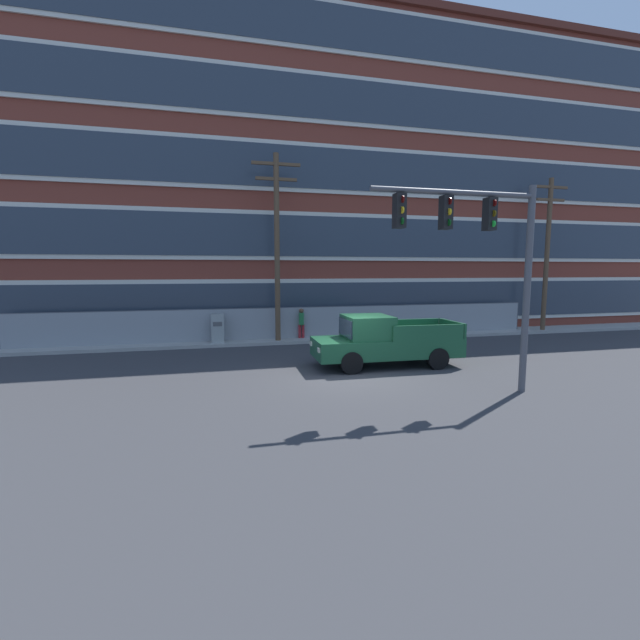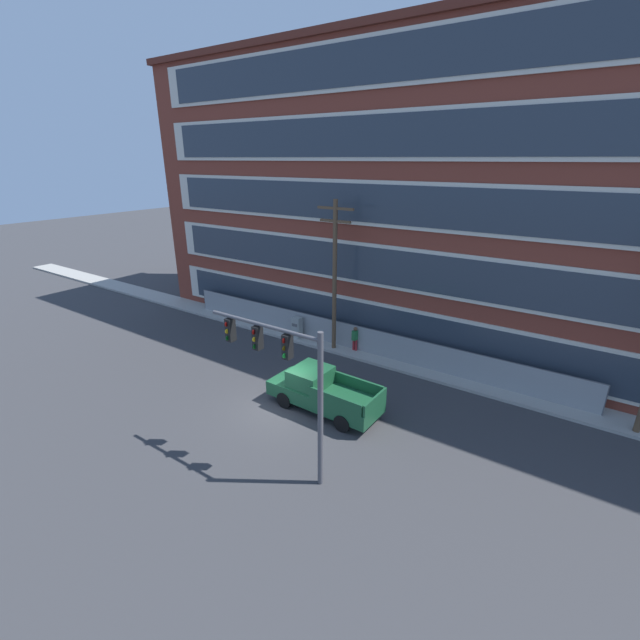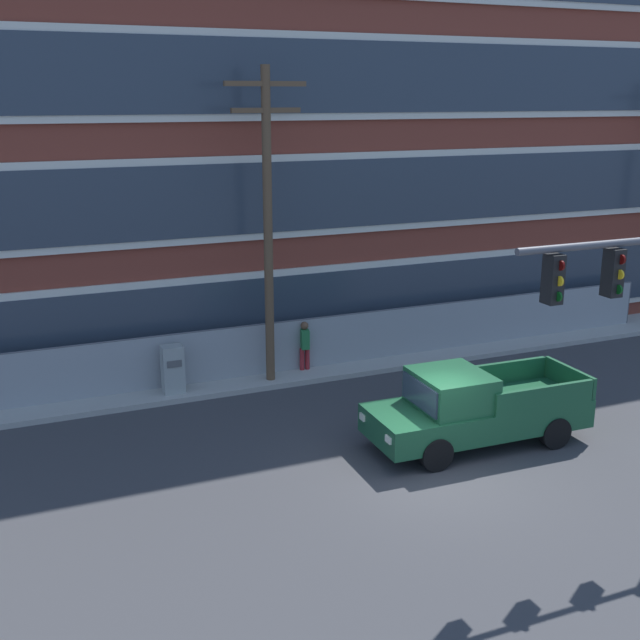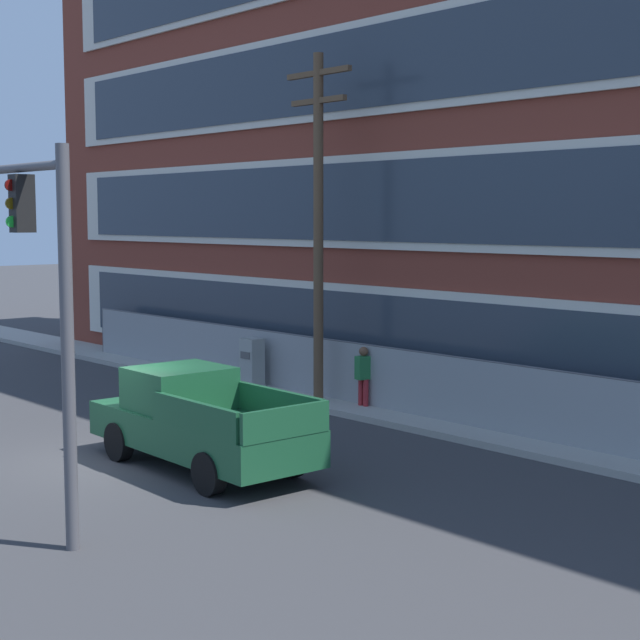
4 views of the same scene
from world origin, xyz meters
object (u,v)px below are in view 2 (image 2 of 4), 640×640
Objects in this scene: utility_pole_near_corner at (335,272)px; pickup_truck_dark_green at (322,392)px; traffic_signal_mast at (283,366)px; pedestrian_near_cabinet at (355,338)px; electrical_cabinet at (297,328)px.

pickup_truck_dark_green is at bearing -62.51° from utility_pole_near_corner.
utility_pole_near_corner is at bearing 112.85° from traffic_signal_mast.
traffic_signal_mast is 0.66× the size of utility_pole_near_corner.
pedestrian_near_cabinet is (1.27, 0.42, -4.05)m from utility_pole_near_corner.
pedestrian_near_cabinet reaches higher than electrical_cabinet.
electrical_cabinet is 4.21m from pedestrian_near_cabinet.
utility_pole_near_corner is 5.42× the size of pedestrian_near_cabinet.
electrical_cabinet is at bearing 178.92° from utility_pole_near_corner.
electrical_cabinet is (-7.22, 10.26, -3.62)m from traffic_signal_mast.
traffic_signal_mast is at bearing -67.15° from utility_pole_near_corner.
utility_pole_near_corner is at bearing -161.93° from pedestrian_near_cabinet.
traffic_signal_mast is 11.56m from pedestrian_near_cabinet.
pickup_truck_dark_green is at bearing -45.09° from electrical_cabinet.
pickup_truck_dark_green is 6.69m from pedestrian_near_cabinet.
utility_pole_near_corner is 5.92× the size of electrical_cabinet.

